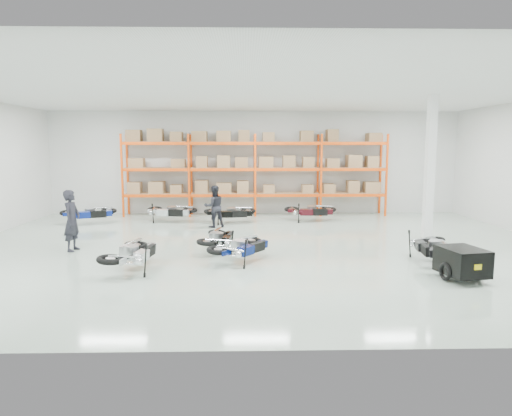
{
  "coord_description": "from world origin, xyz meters",
  "views": [
    {
      "loc": [
        -0.43,
        -13.28,
        2.93
      ],
      "look_at": [
        -0.1,
        0.47,
        1.1
      ],
      "focal_mm": 32.0,
      "sensor_mm": 36.0,
      "label": 1
    }
  ],
  "objects_px": {
    "moto_blue_centre": "(242,243)",
    "moto_black_far_left": "(219,235)",
    "moto_back_a": "(88,210)",
    "moto_back_c": "(230,210)",
    "moto_silver_left": "(133,248)",
    "trailer": "(462,262)",
    "moto_back_d": "(311,208)",
    "person_left": "(72,221)",
    "moto_touring_right": "(433,242)",
    "person_back": "(214,206)",
    "moto_back_b": "(170,208)"
  },
  "relations": [
    {
      "from": "moto_blue_centre",
      "to": "moto_black_far_left",
      "type": "distance_m",
      "value": 1.39
    },
    {
      "from": "moto_blue_centre",
      "to": "moto_back_a",
      "type": "bearing_deg",
      "value": -7.95
    },
    {
      "from": "moto_blue_centre",
      "to": "moto_back_c",
      "type": "xyz_separation_m",
      "value": [
        -0.5,
        6.15,
        0.02
      ]
    },
    {
      "from": "moto_silver_left",
      "to": "trailer",
      "type": "height_order",
      "value": "moto_silver_left"
    },
    {
      "from": "moto_silver_left",
      "to": "moto_back_c",
      "type": "bearing_deg",
      "value": -98.29
    },
    {
      "from": "moto_black_far_left",
      "to": "moto_back_a",
      "type": "height_order",
      "value": "moto_back_a"
    },
    {
      "from": "moto_black_far_left",
      "to": "moto_back_d",
      "type": "relative_size",
      "value": 0.91
    },
    {
      "from": "moto_back_a",
      "to": "person_left",
      "type": "height_order",
      "value": "person_left"
    },
    {
      "from": "moto_back_a",
      "to": "moto_touring_right",
      "type": "bearing_deg",
      "value": -137.74
    },
    {
      "from": "moto_silver_left",
      "to": "moto_touring_right",
      "type": "relative_size",
      "value": 1.05
    },
    {
      "from": "moto_touring_right",
      "to": "trailer",
      "type": "bearing_deg",
      "value": -81.6
    },
    {
      "from": "moto_back_d",
      "to": "person_back",
      "type": "bearing_deg",
      "value": 112.72
    },
    {
      "from": "moto_touring_right",
      "to": "person_left",
      "type": "bearing_deg",
      "value": 179.35
    },
    {
      "from": "moto_blue_centre",
      "to": "moto_back_b",
      "type": "xyz_separation_m",
      "value": [
        -2.89,
        6.52,
        0.04
      ]
    },
    {
      "from": "moto_silver_left",
      "to": "moto_back_c",
      "type": "height_order",
      "value": "moto_silver_left"
    },
    {
      "from": "moto_silver_left",
      "to": "moto_back_d",
      "type": "relative_size",
      "value": 1.01
    },
    {
      "from": "moto_touring_right",
      "to": "moto_back_a",
      "type": "xyz_separation_m",
      "value": [
        -10.82,
        6.12,
        0.03
      ]
    },
    {
      "from": "moto_touring_right",
      "to": "person_back",
      "type": "relative_size",
      "value": 1.11
    },
    {
      "from": "moto_back_a",
      "to": "moto_silver_left",
      "type": "bearing_deg",
      "value": -172.02
    },
    {
      "from": "moto_back_c",
      "to": "moto_blue_centre",
      "type": "bearing_deg",
      "value": 179.35
    },
    {
      "from": "moto_black_far_left",
      "to": "moto_back_d",
      "type": "bearing_deg",
      "value": -113.19
    },
    {
      "from": "moto_blue_centre",
      "to": "person_back",
      "type": "distance_m",
      "value": 5.39
    },
    {
      "from": "moto_black_far_left",
      "to": "trailer",
      "type": "relative_size",
      "value": 0.93
    },
    {
      "from": "moto_black_far_left",
      "to": "trailer",
      "type": "xyz_separation_m",
      "value": [
        5.54,
        -2.9,
        -0.08
      ]
    },
    {
      "from": "trailer",
      "to": "moto_back_b",
      "type": "distance_m",
      "value": 11.31
    },
    {
      "from": "moto_back_d",
      "to": "moto_back_c",
      "type": "bearing_deg",
      "value": 101.18
    },
    {
      "from": "moto_black_far_left",
      "to": "moto_back_a",
      "type": "xyz_separation_m",
      "value": [
        -5.28,
        4.82,
        0.05
      ]
    },
    {
      "from": "moto_back_b",
      "to": "moto_back_a",
      "type": "bearing_deg",
      "value": 112.69
    },
    {
      "from": "moto_silver_left",
      "to": "moto_touring_right",
      "type": "bearing_deg",
      "value": -166.33
    },
    {
      "from": "trailer",
      "to": "moto_back_c",
      "type": "bearing_deg",
      "value": 113.95
    },
    {
      "from": "moto_back_c",
      "to": "person_back",
      "type": "bearing_deg",
      "value": 142.08
    },
    {
      "from": "trailer",
      "to": "person_back",
      "type": "height_order",
      "value": "person_back"
    },
    {
      "from": "moto_silver_left",
      "to": "moto_back_d",
      "type": "height_order",
      "value": "moto_silver_left"
    },
    {
      "from": "moto_back_a",
      "to": "person_back",
      "type": "bearing_deg",
      "value": -117.27
    },
    {
      "from": "moto_back_a",
      "to": "moto_back_b",
      "type": "relative_size",
      "value": 1.0
    },
    {
      "from": "trailer",
      "to": "person_left",
      "type": "relative_size",
      "value": 1.0
    },
    {
      "from": "moto_back_d",
      "to": "person_back",
      "type": "relative_size",
      "value": 1.15
    },
    {
      "from": "moto_blue_centre",
      "to": "moto_black_far_left",
      "type": "xyz_separation_m",
      "value": [
        -0.65,
        1.23,
        -0.01
      ]
    },
    {
      "from": "moto_back_c",
      "to": "person_back",
      "type": "relative_size",
      "value": 1.13
    },
    {
      "from": "person_back",
      "to": "moto_back_a",
      "type": "bearing_deg",
      "value": -27.82
    },
    {
      "from": "moto_silver_left",
      "to": "moto_black_far_left",
      "type": "height_order",
      "value": "moto_silver_left"
    },
    {
      "from": "moto_back_b",
      "to": "person_left",
      "type": "relative_size",
      "value": 1.03
    },
    {
      "from": "trailer",
      "to": "moto_black_far_left",
      "type": "bearing_deg",
      "value": 141.73
    },
    {
      "from": "moto_black_far_left",
      "to": "moto_silver_left",
      "type": "bearing_deg",
      "value": 54.27
    },
    {
      "from": "moto_back_d",
      "to": "moto_touring_right",
      "type": "bearing_deg",
      "value": -157.84
    },
    {
      "from": "moto_blue_centre",
      "to": "moto_back_b",
      "type": "bearing_deg",
      "value": -28.45
    },
    {
      "from": "moto_back_c",
      "to": "moto_back_a",
      "type": "bearing_deg",
      "value": 85.75
    },
    {
      "from": "moto_back_b",
      "to": "moto_back_c",
      "type": "relative_size",
      "value": 1.03
    },
    {
      "from": "person_left",
      "to": "moto_black_far_left",
      "type": "bearing_deg",
      "value": -87.64
    },
    {
      "from": "moto_silver_left",
      "to": "moto_back_a",
      "type": "xyz_separation_m",
      "value": [
        -3.34,
        6.79,
        -0.0
      ]
    }
  ]
}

